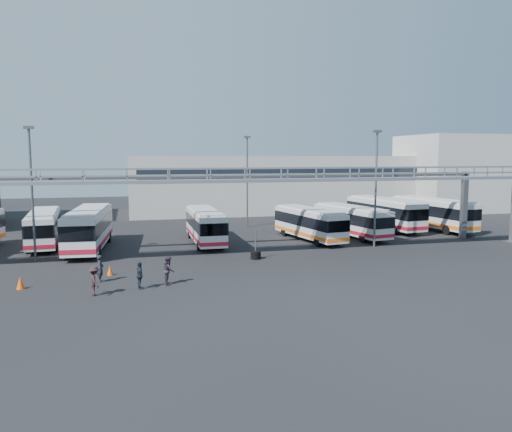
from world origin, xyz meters
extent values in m
plane|color=black|center=(0.00, 0.00, 0.00)|extent=(140.00, 140.00, 0.00)
cube|color=gray|center=(0.00, 5.00, 6.10)|extent=(50.00, 1.80, 0.22)
cube|color=gray|center=(0.00, 4.15, 7.05)|extent=(50.00, 0.10, 0.10)
cube|color=gray|center=(0.00, 5.85, 7.05)|extent=(50.00, 0.10, 0.10)
cube|color=#4C4F54|center=(0.00, 9.00, 6.30)|extent=(45.00, 0.50, 0.35)
cube|color=#9E9E99|center=(12.00, 38.00, 4.00)|extent=(42.00, 14.00, 8.00)
cube|color=#B2B2AD|center=(38.00, 32.00, 5.50)|extent=(14.00, 12.00, 11.00)
cylinder|color=#4C4F54|center=(-16.00, 8.00, 5.00)|extent=(0.18, 0.18, 10.00)
cube|color=#4C4F54|center=(-16.00, 8.00, 10.10)|extent=(0.70, 0.35, 0.22)
cylinder|color=#4C4F54|center=(12.00, 7.00, 5.00)|extent=(0.18, 0.18, 10.00)
cube|color=#4C4F54|center=(12.00, 7.00, 10.10)|extent=(0.70, 0.35, 0.22)
cylinder|color=#4C4F54|center=(4.00, 22.00, 5.00)|extent=(0.18, 0.18, 10.00)
cube|color=#4C4F54|center=(4.00, 22.00, 10.10)|extent=(0.70, 0.35, 0.22)
cube|color=silver|center=(-16.36, 14.62, 1.71)|extent=(3.17, 10.44, 2.57)
cube|color=black|center=(-16.36, 14.62, 2.01)|extent=(3.24, 10.50, 1.03)
cube|color=#A91428|center=(-16.36, 14.62, 0.79)|extent=(3.23, 10.49, 0.33)
cube|color=silver|center=(-16.36, 14.62, 3.07)|extent=(2.86, 9.39, 0.15)
cylinder|color=black|center=(-17.14, 11.25, 0.47)|extent=(0.36, 0.95, 0.93)
cylinder|color=black|center=(-15.05, 11.42, 0.47)|extent=(0.36, 0.95, 0.93)
cylinder|color=black|center=(-17.68, 17.81, 0.47)|extent=(0.36, 0.95, 0.93)
cylinder|color=black|center=(-15.59, 17.98, 0.47)|extent=(0.36, 0.95, 0.93)
cube|color=silver|center=(-12.32, 11.77, 1.91)|extent=(3.46, 11.70, 2.89)
cube|color=black|center=(-12.32, 11.77, 2.26)|extent=(3.52, 11.76, 1.15)
cube|color=#A91428|center=(-12.32, 11.77, 0.89)|extent=(3.51, 11.75, 0.37)
cube|color=silver|center=(-12.32, 11.77, 3.44)|extent=(3.11, 10.53, 0.17)
cylinder|color=black|center=(-13.77, 8.17, 0.52)|extent=(0.39, 1.07, 1.05)
cylinder|color=black|center=(-11.40, 8.00, 0.52)|extent=(0.39, 1.07, 1.05)
cylinder|color=black|center=(-13.24, 15.54, 0.52)|extent=(0.39, 1.07, 1.05)
cylinder|color=black|center=(-10.86, 15.37, 0.52)|extent=(0.39, 1.07, 1.05)
cube|color=silver|center=(-2.22, 12.45, 1.70)|extent=(2.34, 10.24, 2.56)
cube|color=black|center=(-2.22, 12.45, 2.00)|extent=(2.40, 10.30, 1.02)
cube|color=#A91428|center=(-2.22, 12.45, 0.79)|extent=(2.39, 10.29, 0.33)
cube|color=silver|center=(-2.22, 12.45, 3.05)|extent=(2.11, 9.22, 0.15)
cylinder|color=black|center=(-3.27, 9.18, 0.47)|extent=(0.28, 0.93, 0.93)
cylinder|color=black|center=(-1.18, 9.18, 0.47)|extent=(0.28, 0.93, 0.93)
cylinder|color=black|center=(-3.26, 15.73, 0.47)|extent=(0.28, 0.93, 0.93)
cylinder|color=black|center=(-1.17, 15.73, 0.47)|extent=(0.28, 0.93, 0.93)
cube|color=silver|center=(7.66, 11.77, 1.66)|extent=(3.98, 10.23, 2.50)
cube|color=black|center=(7.66, 11.77, 1.95)|extent=(4.05, 10.30, 1.00)
cube|color=orange|center=(7.66, 11.77, 0.77)|extent=(4.04, 10.29, 0.32)
cube|color=silver|center=(7.66, 11.77, 2.98)|extent=(3.58, 9.21, 0.15)
cylinder|color=black|center=(7.22, 8.45, 0.45)|extent=(0.43, 0.94, 0.91)
cylinder|color=black|center=(9.22, 8.80, 0.45)|extent=(0.43, 0.94, 0.91)
cylinder|color=black|center=(6.10, 14.74, 0.45)|extent=(0.43, 0.94, 0.91)
cylinder|color=black|center=(8.10, 15.10, 0.45)|extent=(0.43, 0.94, 0.91)
cube|color=silver|center=(12.38, 12.63, 1.67)|extent=(4.19, 10.35, 2.52)
cube|color=black|center=(12.38, 12.63, 1.97)|extent=(4.26, 10.42, 1.01)
cube|color=#A91428|center=(12.38, 12.63, 0.78)|extent=(4.25, 10.41, 0.32)
cube|color=silver|center=(12.38, 12.63, 3.01)|extent=(3.77, 9.31, 0.15)
cylinder|color=black|center=(12.00, 9.26, 0.46)|extent=(0.45, 0.95, 0.92)
cylinder|color=black|center=(14.01, 9.66, 0.46)|extent=(0.45, 0.95, 0.92)
cylinder|color=black|center=(10.75, 15.60, 0.46)|extent=(0.45, 0.95, 0.92)
cylinder|color=black|center=(12.77, 16.00, 0.46)|extent=(0.45, 0.95, 0.92)
cube|color=silver|center=(18.06, 16.37, 1.86)|extent=(3.82, 11.44, 2.81)
cube|color=black|center=(18.06, 16.37, 2.19)|extent=(3.89, 11.51, 1.12)
cube|color=#A91428|center=(18.06, 16.37, 0.87)|extent=(3.88, 11.50, 0.36)
cube|color=silver|center=(18.06, 16.37, 3.35)|extent=(3.44, 10.30, 0.16)
cylinder|color=black|center=(17.32, 12.67, 0.51)|extent=(0.42, 1.05, 1.02)
cylinder|color=black|center=(19.62, 12.94, 0.51)|extent=(0.42, 1.05, 1.02)
cylinder|color=black|center=(16.50, 19.81, 0.51)|extent=(0.42, 1.05, 1.02)
cylinder|color=black|center=(18.79, 20.07, 0.51)|extent=(0.42, 1.05, 1.02)
cube|color=silver|center=(23.11, 15.06, 1.86)|extent=(3.96, 11.42, 2.80)
cube|color=black|center=(23.11, 15.06, 2.19)|extent=(4.03, 11.48, 1.12)
cube|color=orange|center=(23.11, 15.06, 0.86)|extent=(4.02, 11.47, 0.36)
cube|color=silver|center=(23.11, 15.06, 3.33)|extent=(3.56, 10.28, 0.16)
cylinder|color=black|center=(22.43, 11.36, 0.51)|extent=(0.43, 1.05, 1.02)
cylinder|color=black|center=(24.71, 11.66, 0.51)|extent=(0.43, 1.05, 1.02)
cylinder|color=black|center=(21.51, 18.46, 0.51)|extent=(0.43, 1.05, 1.02)
cylinder|color=black|center=(23.79, 18.75, 0.51)|extent=(0.43, 1.05, 1.02)
imported|color=black|center=(-10.80, 0.06, 0.87)|extent=(0.45, 0.66, 1.74)
imported|color=#2A222F|center=(-6.62, -1.59, 0.88)|extent=(0.72, 0.89, 1.75)
imported|color=black|center=(-10.96, -3.19, 0.86)|extent=(0.97, 1.26, 1.73)
imported|color=black|center=(-8.40, -2.36, 0.83)|extent=(0.60, 1.04, 1.67)
cone|color=#E64C0C|center=(-15.42, -0.56, 0.38)|extent=(0.55, 0.55, 0.77)
cone|color=#E64C0C|center=(-10.29, 1.75, 0.34)|extent=(0.51, 0.51, 0.68)
cylinder|color=black|center=(0.54, 4.50, 0.11)|extent=(0.80, 0.80, 0.19)
cylinder|color=black|center=(0.54, 4.50, 0.32)|extent=(0.80, 0.80, 0.19)
cylinder|color=black|center=(0.54, 4.50, 0.53)|extent=(0.80, 0.80, 0.19)
cylinder|color=#4C4F54|center=(0.54, 4.50, 1.14)|extent=(0.11, 0.11, 2.28)
camera|label=1|loc=(-8.85, -32.56, 7.98)|focal=35.00mm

